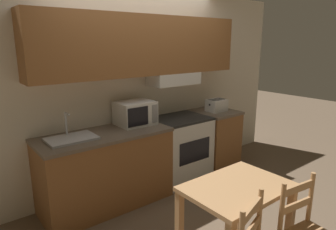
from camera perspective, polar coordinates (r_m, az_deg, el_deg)
name	(u,v)px	position (r m, az deg, el deg)	size (l,w,h in m)	color
ground_plane	(140,179)	(4.33, -5.26, -12.03)	(16.00, 16.00, 0.00)	brown
wall_back	(142,69)	(3.86, -5.04, 8.78)	(5.22, 0.38, 2.55)	silver
lower_counter_main	(106,169)	(3.60, -11.71, -10.11)	(1.51, 0.65, 0.88)	brown
lower_counter_right_stub	(214,139)	(4.62, 8.71, -4.54)	(0.58, 0.65, 0.88)	brown
stove_range	(180,148)	(4.19, 2.27, -6.35)	(0.75, 0.61, 0.88)	silver
microwave	(135,113)	(3.72, -6.28, 0.39)	(0.45, 0.37, 0.29)	silver
toaster	(217,105)	(4.47, 9.23, 1.86)	(0.30, 0.21, 0.18)	silver
sink_basin	(71,138)	(3.31, -17.93, -4.19)	(0.50, 0.34, 0.28)	#B7BABF
dining_table	(237,201)	(2.60, 12.93, -15.73)	(0.85, 0.60, 0.76)	tan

